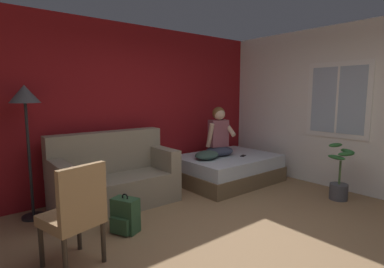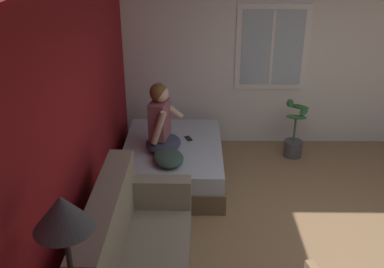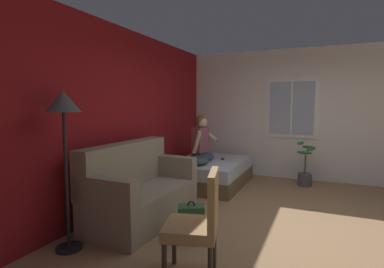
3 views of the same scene
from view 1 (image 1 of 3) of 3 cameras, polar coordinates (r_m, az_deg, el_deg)
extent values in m
plane|color=#93704C|center=(3.37, 10.10, -20.64)|extent=(40.00, 40.00, 0.00)
cube|color=maroon|center=(5.08, -12.60, 4.80)|extent=(10.41, 0.16, 2.70)
cube|color=silver|center=(5.41, 30.17, 4.11)|extent=(0.16, 6.50, 2.70)
cube|color=white|center=(5.48, 26.00, 5.82)|extent=(0.02, 1.04, 1.24)
cube|color=#9EB2C6|center=(5.46, 25.93, 5.82)|extent=(0.01, 0.88, 1.08)
cube|color=white|center=(5.46, 25.93, 5.82)|extent=(0.01, 0.04, 1.08)
cube|color=brown|center=(5.53, 6.76, -7.65)|extent=(1.76, 1.31, 0.26)
cube|color=silver|center=(5.47, 6.80, -5.23)|extent=(1.71, 1.27, 0.22)
cube|color=gray|center=(4.46, -14.14, -10.48)|extent=(1.71, 0.82, 0.44)
cube|color=gray|center=(4.59, -15.90, -3.28)|extent=(1.70, 0.26, 0.60)
cube|color=gray|center=(4.12, -24.07, -6.95)|extent=(0.19, 0.80, 0.32)
cube|color=gray|center=(4.70, -5.81, -4.51)|extent=(0.19, 0.80, 0.32)
cylinder|color=#382D23|center=(3.42, -20.71, -16.85)|extent=(0.04, 0.04, 0.40)
cylinder|color=#382D23|center=(3.25, -26.78, -18.57)|extent=(0.04, 0.04, 0.40)
cylinder|color=#382D23|center=(3.13, -16.54, -19.07)|extent=(0.04, 0.04, 0.40)
cylinder|color=#382D23|center=(2.94, -23.01, -21.25)|extent=(0.04, 0.04, 0.40)
cube|color=#9E7A51|center=(3.08, -22.00, -14.71)|extent=(0.56, 0.56, 0.10)
cube|color=#9E7A51|center=(2.82, -20.11, -10.43)|extent=(0.46, 0.18, 0.48)
ellipsoid|color=#383D51|center=(5.44, 5.21, -3.24)|extent=(0.60, 0.54, 0.16)
cube|color=#8C4C56|center=(5.42, 5.03, 0.15)|extent=(0.37, 0.27, 0.48)
cylinder|color=#DBB293|center=(5.28, 3.46, -0.26)|extent=(0.12, 0.22, 0.44)
cylinder|color=#DBB293|center=(5.44, 7.02, 1.20)|extent=(0.16, 0.38, 0.29)
sphere|color=#DBB293|center=(5.37, 5.19, 3.77)|extent=(0.21, 0.21, 0.21)
ellipsoid|color=brown|center=(5.39, 5.08, 3.95)|extent=(0.27, 0.26, 0.23)
cube|color=#2D5133|center=(3.67, -12.55, -14.82)|extent=(0.29, 0.35, 0.40)
cube|color=#2D5133|center=(3.62, -13.66, -16.72)|extent=(0.15, 0.24, 0.18)
torus|color=black|center=(3.59, -12.65, -11.65)|extent=(0.05, 0.08, 0.09)
ellipsoid|color=#385147|center=(5.13, 2.84, -4.02)|extent=(0.56, 0.47, 0.14)
cube|color=black|center=(5.46, 9.74, -4.10)|extent=(0.16, 0.12, 0.01)
cylinder|color=black|center=(4.51, -27.92, -13.71)|extent=(0.28, 0.28, 0.03)
cylinder|color=black|center=(4.31, -28.55, -4.47)|extent=(0.04, 0.04, 1.45)
cone|color=#4C4C51|center=(4.22, -29.29, 6.68)|extent=(0.36, 0.36, 0.22)
cylinder|color=#4C4C51|center=(5.11, 26.13, -9.83)|extent=(0.26, 0.26, 0.24)
cylinder|color=#426033|center=(5.04, 26.34, -6.57)|extent=(0.03, 0.03, 0.36)
ellipsoid|color=#2D6B33|center=(4.90, 25.80, -4.03)|extent=(0.15, 0.29, 0.06)
ellipsoid|color=#2D6B33|center=(5.03, 27.50, -2.92)|extent=(0.22, 0.29, 0.06)
ellipsoid|color=#2D6B33|center=(5.02, 25.67, -1.91)|extent=(0.29, 0.15, 0.06)
ellipsoid|color=#2D6B33|center=(4.90, 27.31, -3.41)|extent=(0.30, 0.21, 0.06)
camera|label=2|loc=(3.95, -64.41, 25.56)|focal=42.00mm
camera|label=3|loc=(2.30, -81.68, 0.03)|focal=28.00mm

